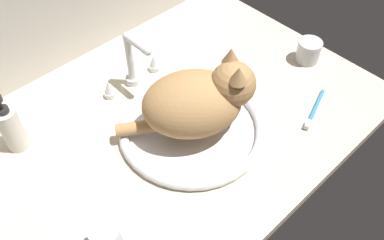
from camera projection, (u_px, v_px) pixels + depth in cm
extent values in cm
cube|color=beige|center=(159.00, 132.00, 108.53)|extent=(117.11, 76.19, 3.00)
cube|color=beige|center=(64.00, 16.00, 115.32)|extent=(117.11, 2.40, 35.11)
torus|color=white|center=(192.00, 127.00, 106.09)|extent=(37.42, 37.42, 2.50)
cylinder|color=white|center=(192.00, 130.00, 106.80)|extent=(33.67, 33.67, 0.60)
cylinder|color=silver|center=(133.00, 80.00, 117.97)|extent=(4.00, 4.00, 2.01)
cylinder|color=silver|center=(130.00, 58.00, 111.86)|extent=(2.00, 2.00, 14.26)
sphere|color=silver|center=(126.00, 36.00, 106.51)|extent=(2.20, 2.20, 2.20)
cylinder|color=silver|center=(137.00, 44.00, 104.47)|extent=(2.00, 8.49, 2.00)
sphere|color=silver|center=(148.00, 52.00, 102.43)|extent=(2.10, 2.10, 2.10)
cylinder|color=silver|center=(110.00, 94.00, 114.53)|extent=(3.20, 3.20, 1.60)
cone|color=silver|center=(109.00, 87.00, 112.53)|extent=(2.88, 2.88, 3.74)
cylinder|color=silver|center=(154.00, 68.00, 121.72)|extent=(3.20, 3.20, 1.60)
cone|color=silver|center=(154.00, 61.00, 119.72)|extent=(2.88, 2.88, 3.74)
ellipsoid|color=tan|center=(192.00, 104.00, 99.56)|extent=(30.27, 28.45, 14.89)
sphere|color=tan|center=(233.00, 84.00, 97.29)|extent=(11.02, 11.02, 11.02)
cone|color=tan|center=(231.00, 55.00, 94.98)|extent=(4.19, 4.19, 4.13)
cone|color=tan|center=(239.00, 75.00, 90.70)|extent=(4.19, 4.19, 4.13)
ellipsoid|color=silver|center=(249.00, 85.00, 98.64)|extent=(5.27, 5.68, 3.53)
ellipsoid|color=silver|center=(226.00, 101.00, 101.18)|extent=(11.13, 12.14, 8.19)
cylinder|color=tan|center=(137.00, 128.00, 102.22)|extent=(10.59, 8.33, 3.20)
cylinder|color=#B2B5BA|center=(308.00, 53.00, 123.07)|extent=(6.97, 6.97, 5.70)
cylinder|color=silver|center=(311.00, 43.00, 120.55)|extent=(7.11, 7.11, 1.00)
cylinder|color=silver|center=(12.00, 129.00, 99.25)|extent=(5.31, 5.31, 12.25)
cylinder|color=black|center=(2.00, 110.00, 94.20)|extent=(2.92, 2.92, 1.20)
cylinder|color=black|center=(0.00, 105.00, 92.86)|extent=(1.06, 1.06, 2.37)
cylinder|color=white|center=(104.00, 232.00, 80.48)|extent=(6.20, 6.20, 1.81)
cylinder|color=#338CD1|center=(316.00, 106.00, 111.96)|extent=(12.76, 5.25, 1.00)
cube|color=white|center=(308.00, 124.00, 106.90)|extent=(2.85, 1.98, 1.20)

